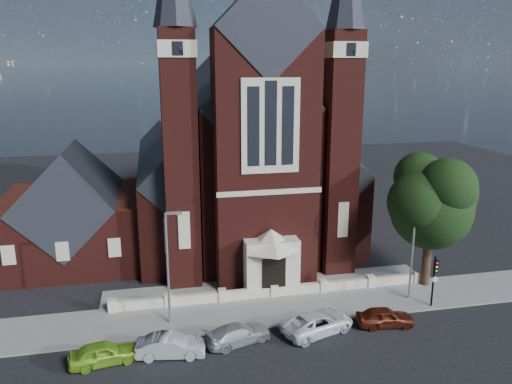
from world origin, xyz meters
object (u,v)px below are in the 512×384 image
car_silver_a (171,346)px  street_lamp_left (169,262)px  parish_hall (72,217)px  street_lamp_right (414,242)px  car_lime_van (103,353)px  car_dark_red (385,317)px  traffic_signal (434,275)px  church (236,155)px  car_silver_b (238,334)px  street_tree (435,204)px  car_white_suv (317,323)px

car_silver_a → street_lamp_left: bearing=4.8°
parish_hall → street_lamp_right: size_ratio=1.51×
parish_hall → car_lime_van: (3.89, -17.90, -3.32)m
parish_hall → car_dark_red: 28.50m
traffic_signal → car_silver_a: size_ratio=0.95×
church → car_silver_b: (-3.82, -22.25, -7.55)m
car_silver_a → car_dark_red: car_silver_a is taller
street_tree → car_silver_a: (-20.73, -5.67, -6.27)m
traffic_signal → car_silver_a: traffic_signal is taller
street_lamp_left → church: bearing=67.3°
street_lamp_right → traffic_signal: size_ratio=2.02×
street_lamp_left → car_dark_red: street_lamp_left is taller
car_silver_b → car_white_suv: bearing=-105.5°
street_lamp_right → car_silver_a: (-18.22, -3.96, -3.90)m
car_lime_van → car_silver_b: (8.29, 0.59, -0.06)m
church → car_dark_red: church is taller
parish_hall → car_dark_red: (22.39, -17.31, -3.35)m
church → parish_hall: 17.26m
street_lamp_left → car_lime_van: bearing=-137.1°
street_tree → traffic_signal: size_ratio=2.67×
street_lamp_left → car_silver_a: bearing=-93.2°
street_lamp_left → car_white_suv: street_lamp_left is taller
traffic_signal → car_silver_b: bearing=-173.3°
street_lamp_left → car_lime_van: size_ratio=2.00×
street_lamp_left → car_silver_b: bearing=-39.0°
church → car_silver_b: size_ratio=7.98×
car_lime_van → car_silver_b: bearing=-96.0°
church → parish_hall: church is taller
traffic_signal → car_dark_red: traffic_signal is taller
car_dark_red → car_white_suv: bearing=95.3°
parish_hall → street_tree: 31.27m
church → car_white_suv: church is taller
traffic_signal → parish_hall: bearing=150.0°
street_lamp_right → car_lime_van: 22.88m
car_silver_a → parish_hall: bearing=31.7°
car_silver_b → car_white_suv: car_white_suv is taller
car_silver_b → traffic_signal: bearing=-100.6°
church → car_silver_a: size_ratio=8.29×
car_silver_a → car_dark_red: 14.53m
street_lamp_left → traffic_signal: street_lamp_left is taller
traffic_signal → car_silver_b: traffic_signal is taller
street_lamp_right → car_white_suv: bearing=-159.7°
church → parish_hall: bearing=-162.8°
church → car_dark_red: 24.34m
parish_hall → street_lamp_left: size_ratio=1.51×
car_silver_a → car_white_suv: bearing=-77.2°
car_lime_van → car_dark_red: 18.51m
street_tree → car_silver_b: 18.30m
street_tree → car_dark_red: (-6.21, -5.02, -6.29)m
street_tree → car_silver_a: bearing=-164.7°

